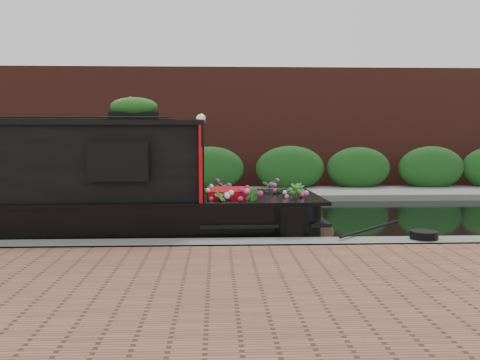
{
  "coord_description": "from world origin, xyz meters",
  "views": [
    {
      "loc": [
        0.09,
        -11.13,
        1.9
      ],
      "look_at": [
        0.56,
        -0.6,
        0.92
      ],
      "focal_mm": 40.0,
      "sensor_mm": 36.0,
      "label": 1
    }
  ],
  "objects": [
    {
      "name": "rope_fender",
      "position": [
        1.96,
        -1.99,
        0.15
      ],
      "size": [
        0.3,
        0.32,
        0.3
      ],
      "primitive_type": "cylinder",
      "rotation": [
        1.57,
        0.0,
        0.0
      ],
      "color": "#826244",
      "rests_on": "ground"
    },
    {
      "name": "ground",
      "position": [
        0.0,
        0.0,
        0.0
      ],
      "size": [
        80.0,
        80.0,
        0.0
      ],
      "primitive_type": "plane",
      "color": "black",
      "rests_on": "ground"
    },
    {
      "name": "far_brick_wall",
      "position": [
        0.0,
        7.2,
        0.0
      ],
      "size": [
        40.0,
        1.0,
        8.0
      ],
      "primitive_type": "cube",
      "color": "#5D291F",
      "rests_on": "ground"
    },
    {
      "name": "coiled_mooring_rope",
      "position": [
        3.26,
        -3.21,
        0.31
      ],
      "size": [
        0.42,
        0.42,
        0.12
      ],
      "primitive_type": "cylinder",
      "color": "black",
      "rests_on": "near_bank_coping"
    },
    {
      "name": "near_bank_coping",
      "position": [
        0.0,
        -3.3,
        0.0
      ],
      "size": [
        40.0,
        0.6,
        0.5
      ],
      "primitive_type": "cube",
      "color": "slate",
      "rests_on": "ground"
    },
    {
      "name": "far_hedge",
      "position": [
        0.0,
        5.1,
        0.0
      ],
      "size": [
        40.0,
        1.1,
        2.8
      ],
      "primitive_type": "cube",
      "color": "#1C4D1A",
      "rests_on": "ground"
    },
    {
      "name": "far_bank_path",
      "position": [
        0.0,
        4.2,
        0.0
      ],
      "size": [
        40.0,
        2.4,
        0.34
      ],
      "primitive_type": "cube",
      "color": "gray",
      "rests_on": "ground"
    }
  ]
}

